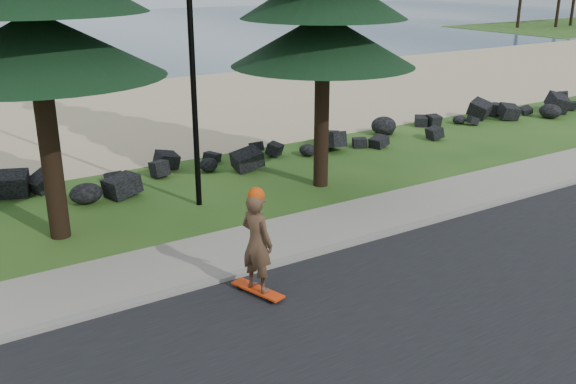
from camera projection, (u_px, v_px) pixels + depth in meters
name	position (u px, v px, depth m)	size (l,w,h in m)	color
ground	(262.00, 248.00, 13.81)	(160.00, 160.00, 0.00)	#224917
road	(405.00, 347.00, 10.22)	(160.00, 7.00, 0.02)	black
kerb	(285.00, 262.00, 13.07)	(160.00, 0.20, 0.10)	gray
sidewalk	(258.00, 243.00, 13.95)	(160.00, 2.00, 0.08)	gray
beach_sand	(78.00, 120.00, 25.35)	(160.00, 15.00, 0.01)	#CBB187
seawall_boulders	(163.00, 180.00, 18.26)	(60.00, 2.40, 1.10)	black
lamp_post	(191.00, 39.00, 14.98)	(0.25, 0.14, 8.14)	black
skateboarder	(257.00, 243.00, 11.50)	(0.63, 1.15, 2.09)	red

